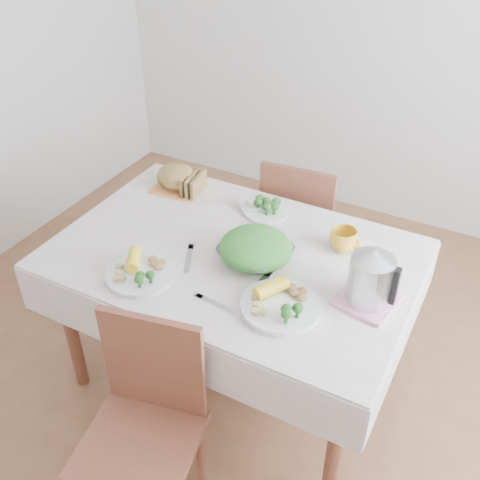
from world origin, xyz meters
The scene contains 19 objects.
floor centered at (0.00, 0.00, 0.00)m, with size 3.60×3.60×0.00m, color brown.
back_wall centered at (0.00, 1.80, 1.35)m, with size 3.60×3.60×0.00m, color silver.
dining_table centered at (0.00, 0.00, 0.38)m, with size 1.40×0.90×0.75m, color brown.
tablecloth centered at (0.00, 0.00, 0.76)m, with size 1.50×1.00×0.01m, color beige.
chair_near centered at (0.04, -0.77, 0.47)m, with size 0.40×0.40×0.88m, color brown.
chair_far centered at (0.02, 0.76, 0.47)m, with size 0.40×0.40×0.89m, color brown.
salad_bowl centered at (0.11, -0.01, 0.80)m, with size 0.28×0.28×0.07m, color white.
dinner_plate_left centered at (-0.25, -0.32, 0.77)m, with size 0.28×0.28×0.02m, color white.
dinner_plate_right centered at (0.32, -0.22, 0.77)m, with size 0.30×0.30×0.03m, color white.
broccoli_plate centered at (-0.01, 0.34, 0.77)m, with size 0.22×0.22×0.02m, color beige.
napkin centered at (-0.51, 0.34, 0.76)m, with size 0.22×0.22×0.00m, color #EA8844.
bread_loaf centered at (-0.51, 0.34, 0.82)m, with size 0.20×0.19×0.12m, color brown.
fruit_bowl centered at (-0.09, 0.34, 0.78)m, with size 0.13×0.13×0.04m, color white.
yellow_mug centered at (0.39, 0.24, 0.81)m, with size 0.12×0.12×0.09m, color gold.
pink_tray centered at (0.59, -0.04, 0.77)m, with size 0.20×0.20×0.02m, color pink.
electric_kettle centered at (0.59, -0.04, 0.88)m, with size 0.16×0.16×0.23m, color #B2B5BA.
fork_left centered at (-0.14, -0.13, 0.76)m, with size 0.02×0.19×0.00m, color silver.
fork_right centered at (0.19, -0.15, 0.76)m, with size 0.02×0.21×0.00m, color silver.
knife centered at (0.10, -0.31, 0.76)m, with size 0.02×0.18×0.00m, color silver.
Camera 1 is at (0.91, -1.65, 2.19)m, focal length 42.00 mm.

